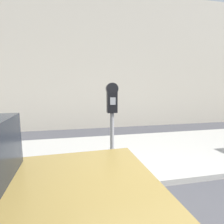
% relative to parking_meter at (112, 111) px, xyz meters
% --- Properties ---
extents(sidewalk, '(24.00, 2.80, 0.11)m').
position_rel_parking_meter_xyz_m(sidewalk, '(0.57, 0.87, -1.17)').
color(sidewalk, '#ADAAA3').
rests_on(sidewalk, ground_plane).
extents(building_facade, '(24.00, 0.30, 5.12)m').
position_rel_parking_meter_xyz_m(building_facade, '(0.57, 3.93, 1.34)').
color(building_facade, beige).
rests_on(building_facade, ground_plane).
extents(parking_meter, '(0.21, 0.14, 1.61)m').
position_rel_parking_meter_xyz_m(parking_meter, '(0.00, 0.00, 0.00)').
color(parking_meter, gray).
rests_on(parking_meter, sidewalk).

